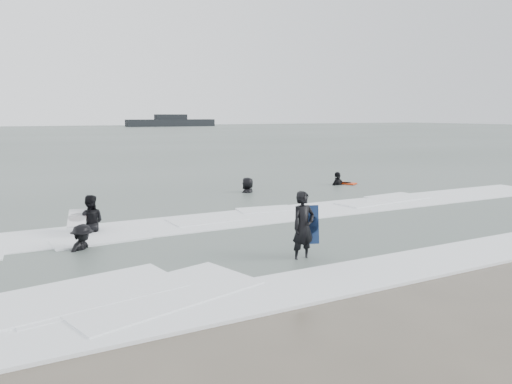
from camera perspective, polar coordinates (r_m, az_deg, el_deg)
name	(u,v)px	position (r m, az deg, el deg)	size (l,w,h in m)	color
ground	(354,267)	(12.05, 11.17, -8.44)	(320.00, 320.00, 0.00)	brown
sea	(45,136)	(89.31, -22.95, 5.90)	(320.00, 320.00, 0.00)	#47544C
surfer_centre	(303,261)	(12.36, 5.37, -7.86)	(0.64, 0.42, 1.75)	black
surfer_wading	(91,233)	(15.88, -18.35, -4.52)	(0.84, 0.65, 1.73)	black
surfer_breaker	(83,252)	(13.85, -19.17, -6.49)	(1.03, 0.59, 1.59)	black
surfer_right_near	(338,186)	(25.40, 9.32, 0.70)	(1.09, 0.45, 1.86)	black
surfer_right_far	(248,193)	(22.64, -0.96, -0.17)	(0.92, 0.60, 1.88)	black
surf_foam	(276,233)	(14.99, 2.30, -4.68)	(30.03, 9.06, 0.09)	white
bodyboards	(262,203)	(17.44, 0.68, -1.22)	(14.45, 10.66, 1.25)	#0E1E42
vessel_horizon	(171,122)	(153.11, -9.70, 7.88)	(26.45, 4.72, 3.59)	black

